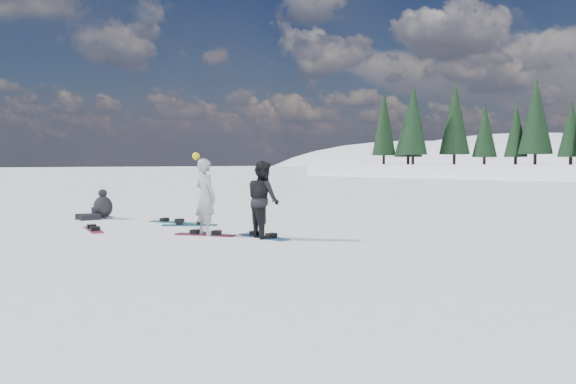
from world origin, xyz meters
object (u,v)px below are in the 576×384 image
object	(u,v)px
snowboard_loose_c	(172,222)
gear_bag	(99,212)
snowboarder_man	(263,199)
seated_rider	(101,207)
snowboarder_woman	(205,197)
snowboard_loose_b	(93,230)
snowboard_loose_a	(190,225)

from	to	relation	value
snowboard_loose_c	gear_bag	bearing A→B (deg)	174.74
snowboarder_man	seated_rider	world-z (taller)	snowboarder_man
snowboard_loose_c	snowboarder_man	bearing A→B (deg)	-19.80
snowboarder_woman	seated_rider	xyz separation A→B (m)	(-5.55, -0.01, -0.57)
gear_bag	snowboard_loose_b	bearing A→B (deg)	-27.10
snowboarder_woman	snowboard_loose_b	bearing A→B (deg)	30.96
snowboarder_woman	gear_bag	world-z (taller)	snowboarder_woman
gear_bag	snowboard_loose_c	bearing A→B (deg)	11.84
snowboard_loose_b	snowboard_loose_c	bearing A→B (deg)	109.96
snowboarder_woman	snowboard_loose_b	distance (m)	3.31
snowboard_loose_c	snowboard_loose_b	distance (m)	2.45
snowboarder_man	snowboard_loose_b	size ratio (longest dim) A/B	1.19
snowboard_loose_c	snowboarder_woman	bearing A→B (deg)	-34.40
snowboarder_man	seated_rider	distance (m)	6.86
snowboarder_woman	snowboard_loose_a	xyz separation A→B (m)	(-2.03, 0.90, -0.91)
gear_bag	snowboard_loose_b	world-z (taller)	gear_bag
snowboarder_man	snowboard_loose_b	world-z (taller)	snowboarder_man
seated_rider	gear_bag	world-z (taller)	seated_rider
snowboard_loose_b	snowboard_loose_a	size ratio (longest dim) A/B	1.00
seated_rider	snowboard_loose_c	distance (m)	2.74
gear_bag	snowboard_loose_b	distance (m)	3.88
snowboard_loose_a	snowboarder_woman	bearing A→B (deg)	-74.65
snowboarder_man	snowboard_loose_b	distance (m)	4.72
snowboarder_woman	gear_bag	bearing A→B (deg)	0.31
seated_rider	gear_bag	distance (m)	0.77
snowboarder_man	snowboard_loose_b	xyz separation A→B (m)	(-4.05, -2.25, -0.88)
snowboarder_woman	snowboard_loose_c	distance (m)	3.27
snowboarder_woman	snowboard_loose_c	bearing A→B (deg)	-14.68
seated_rider	snowboard_loose_a	size ratio (longest dim) A/B	0.77
snowboard_loose_c	snowboard_loose_a	bearing A→B (deg)	-18.86
snowboard_loose_b	snowboard_loose_a	xyz separation A→B (m)	(0.77, 2.42, 0.00)
snowboard_loose_b	snowboard_loose_a	distance (m)	2.54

